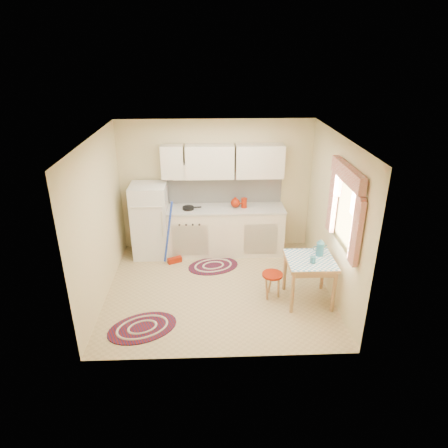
{
  "coord_description": "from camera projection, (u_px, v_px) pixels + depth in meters",
  "views": [
    {
      "loc": [
        -0.13,
        -5.6,
        3.66
      ],
      "look_at": [
        0.1,
        0.25,
        1.06
      ],
      "focal_mm": 32.0,
      "sensor_mm": 36.0,
      "label": 1
    }
  ],
  "objects": [
    {
      "name": "red_canister",
      "position": [
        244.0,
        203.0,
        7.41
      ],
      "size": [
        0.11,
        0.11,
        0.16
      ],
      "primitive_type": "cylinder",
      "rotation": [
        0.0,
        0.0,
        -0.02
      ],
      "color": "#971C05",
      "rests_on": "countertop"
    },
    {
      "name": "rug_center",
      "position": [
        213.0,
        266.0,
        7.27
      ],
      "size": [
        1.05,
        0.84,
        0.02
      ],
      "primitive_type": null,
      "rotation": [
        0.0,
        0.0,
        0.27
      ],
      "color": "maroon",
      "rests_on": "ground"
    },
    {
      "name": "stool",
      "position": [
        272.0,
        285.0,
        6.31
      ],
      "size": [
        0.35,
        0.35,
        0.42
      ],
      "primitive_type": "cylinder",
      "rotation": [
        0.0,
        0.0,
        0.07
      ],
      "color": "#971C05",
      "rests_on": "ground"
    },
    {
      "name": "room_shell",
      "position": [
        227.0,
        192.0,
        6.18
      ],
      "size": [
        3.64,
        3.6,
        2.52
      ],
      "color": "tan",
      "rests_on": "ground"
    },
    {
      "name": "rug_left",
      "position": [
        142.0,
        328.0,
        5.67
      ],
      "size": [
        1.17,
        1.0,
        0.02
      ],
      "primitive_type": null,
      "rotation": [
        0.0,
        0.0,
        0.41
      ],
      "color": "maroon",
      "rests_on": "ground"
    },
    {
      "name": "coffee_pot",
      "position": [
        320.0,
        247.0,
        6.08
      ],
      "size": [
        0.16,
        0.14,
        0.29
      ],
      "primitive_type": null,
      "rotation": [
        0.0,
        0.0,
        -0.08
      ],
      "color": "#29697E",
      "rests_on": "table"
    },
    {
      "name": "base_cabinets",
      "position": [
        224.0,
        231.0,
        7.62
      ],
      "size": [
        2.25,
        0.6,
        0.88
      ],
      "primitive_type": "cube",
      "color": "silver",
      "rests_on": "ground"
    },
    {
      "name": "countertop",
      "position": [
        224.0,
        209.0,
        7.43
      ],
      "size": [
        2.27,
        0.62,
        0.04
      ],
      "primitive_type": "cube",
      "color": "#B7B5AD",
      "rests_on": "base_cabinets"
    },
    {
      "name": "broom",
      "position": [
        173.0,
        233.0,
        7.16
      ],
      "size": [
        0.3,
        0.22,
        1.2
      ],
      "primitive_type": null,
      "rotation": [
        0.0,
        0.0,
        0.42
      ],
      "color": "#1D3BBA",
      "rests_on": "ground"
    },
    {
      "name": "red_kettle",
      "position": [
        235.0,
        203.0,
        7.39
      ],
      "size": [
        0.24,
        0.23,
        0.19
      ],
      "primitive_type": null,
      "rotation": [
        0.0,
        0.0,
        -0.35
      ],
      "color": "#971C05",
      "rests_on": "countertop"
    },
    {
      "name": "fridge",
      "position": [
        150.0,
        221.0,
        7.42
      ],
      "size": [
        0.65,
        0.6,
        1.4
      ],
      "primitive_type": "cube",
      "color": "white",
      "rests_on": "ground"
    },
    {
      "name": "mug",
      "position": [
        313.0,
        260.0,
        5.91
      ],
      "size": [
        0.09,
        0.09,
        0.1
      ],
      "primitive_type": "cylinder",
      "rotation": [
        0.0,
        0.0,
        -0.1
      ],
      "color": "#29697E",
      "rests_on": "table"
    },
    {
      "name": "table",
      "position": [
        308.0,
        280.0,
        6.17
      ],
      "size": [
        0.72,
        0.72,
        0.72
      ],
      "primitive_type": "cube",
      "color": "tan",
      "rests_on": "ground"
    },
    {
      "name": "frying_pan",
      "position": [
        188.0,
        208.0,
        7.35
      ],
      "size": [
        0.24,
        0.24,
        0.05
      ],
      "primitive_type": "cylinder",
      "rotation": [
        0.0,
        0.0,
        0.15
      ],
      "color": "black",
      "rests_on": "countertop"
    }
  ]
}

